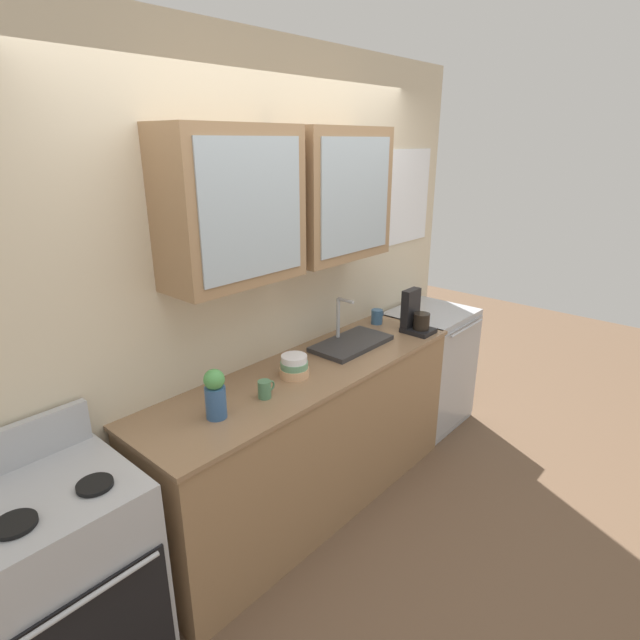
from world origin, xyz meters
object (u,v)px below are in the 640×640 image
at_px(vase, 215,394).
at_px(dishwasher, 428,367).
at_px(sink_faucet, 351,342).
at_px(coffee_maker, 415,316).
at_px(stove_range, 66,588).
at_px(bowl_stack, 294,366).
at_px(cup_near_bowls, 265,389).
at_px(cup_near_sink, 377,317).

distance_m(vase, dishwasher, 2.14).
relative_size(sink_faucet, coffee_maker, 1.84).
bearing_deg(stove_range, bowl_stack, -0.06).
relative_size(dishwasher, coffee_maker, 3.22).
height_order(vase, cup_near_bowls, vase).
distance_m(bowl_stack, dishwasher, 1.59).
height_order(dishwasher, coffee_maker, coffee_maker).
bearing_deg(vase, cup_near_bowls, -5.31).
bearing_deg(sink_faucet, cup_near_bowls, -173.00).
height_order(vase, cup_near_sink, vase).
height_order(stove_range, sink_faucet, sink_faucet).
height_order(vase, coffee_maker, coffee_maker).
bearing_deg(cup_near_bowls, sink_faucet, 7.00).
xyz_separation_m(sink_faucet, dishwasher, (0.94, -0.05, -0.49)).
bearing_deg(cup_near_sink, stove_range, -176.09).
distance_m(dishwasher, coffee_maker, 0.74).
relative_size(sink_faucet, vase, 2.18).
xyz_separation_m(vase, cup_near_bowls, (0.28, -0.03, -0.08)).
height_order(bowl_stack, vase, vase).
relative_size(vase, cup_near_bowls, 2.38).
bearing_deg(sink_faucet, stove_range, -178.73).
height_order(bowl_stack, dishwasher, bowl_stack).
distance_m(cup_near_sink, coffee_maker, 0.29).
height_order(cup_near_sink, cup_near_bowls, cup_near_sink).
bearing_deg(dishwasher, vase, -179.16).
xyz_separation_m(cup_near_bowls, dishwasher, (1.77, 0.06, -0.51)).
height_order(cup_near_bowls, coffee_maker, coffee_maker).
bearing_deg(stove_range, sink_faucet, 1.27).
bearing_deg(cup_near_bowls, dishwasher, 1.83).
xyz_separation_m(vase, coffee_maker, (1.60, -0.09, -0.02)).
xyz_separation_m(cup_near_sink, coffee_maker, (0.04, -0.29, 0.06)).
distance_m(sink_faucet, vase, 1.12).
distance_m(sink_faucet, dishwasher, 1.06).
distance_m(stove_range, cup_near_sink, 2.39).
height_order(sink_faucet, bowl_stack, sink_faucet).
bearing_deg(coffee_maker, dishwasher, 15.11).
xyz_separation_m(sink_faucet, bowl_stack, (-0.56, -0.04, 0.04)).
bearing_deg(stove_range, dishwasher, -0.08).
height_order(sink_faucet, cup_near_sink, sink_faucet).
relative_size(bowl_stack, cup_near_sink, 1.36).
xyz_separation_m(stove_range, sink_faucet, (1.88, 0.04, 0.48)).
bearing_deg(vase, coffee_maker, -3.30).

